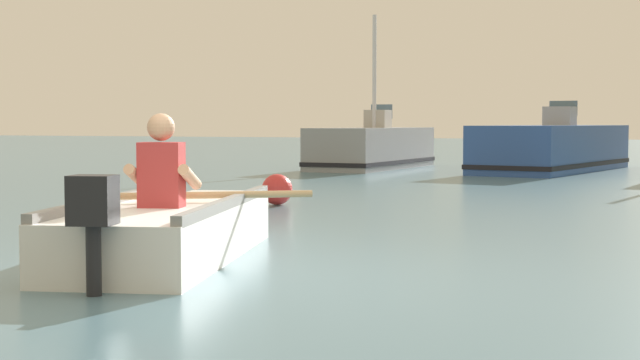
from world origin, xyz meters
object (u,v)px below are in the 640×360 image
rowboat_with_person (170,228)px  moored_boat_blue (553,149)px  mooring_buoy (277,189)px  moored_boat_grey (372,149)px

rowboat_with_person → moored_boat_blue: size_ratio=0.61×
moored_boat_blue → mooring_buoy: bearing=-100.3°
moored_boat_blue → moored_boat_grey: bearing=-174.4°
mooring_buoy → moored_boat_blue: bearing=79.7°
moored_boat_grey → rowboat_with_person: bearing=-76.1°
moored_boat_grey → mooring_buoy: bearing=-77.0°
mooring_buoy → moored_boat_grey: bearing=103.0°
moored_boat_grey → moored_boat_blue: (4.28, 0.42, 0.02)m
rowboat_with_person → moored_boat_grey: (-3.74, 15.11, 0.23)m
rowboat_with_person → mooring_buoy: bearing=105.8°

